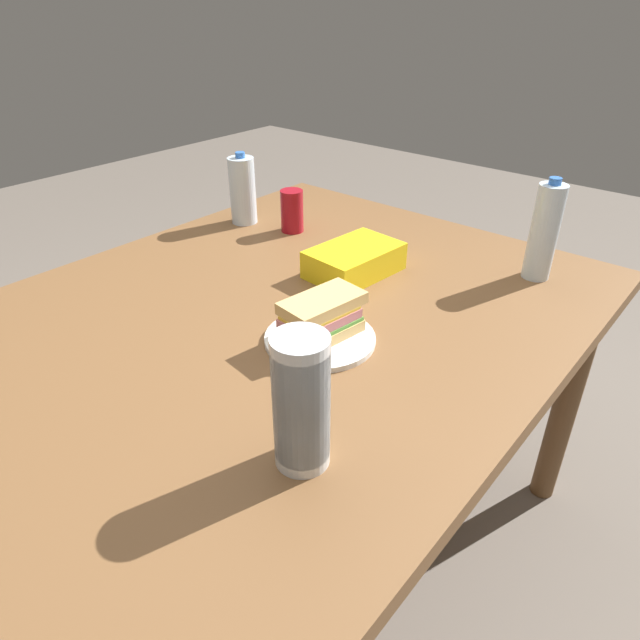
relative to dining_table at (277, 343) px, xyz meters
name	(u,v)px	position (x,y,z in m)	size (l,w,h in m)	color
ground_plane	(286,538)	(0.00, 0.00, -0.68)	(8.00, 8.00, 0.00)	#70665B
dining_table	(277,343)	(0.00, 0.00, 0.00)	(1.48, 1.17, 0.77)	brown
paper_plate	(320,339)	(-0.03, -0.16, 0.09)	(0.23, 0.23, 0.01)	white
sandwich	(321,318)	(-0.03, -0.16, 0.14)	(0.19, 0.12, 0.08)	#DBB26B
soda_can_red	(292,211)	(0.37, 0.29, 0.15)	(0.07, 0.07, 0.12)	maroon
chip_bag	(354,260)	(0.26, -0.02, 0.12)	(0.23, 0.15, 0.07)	yellow
water_bottle_tall	(544,232)	(0.54, -0.38, 0.20)	(0.07, 0.07, 0.25)	silver
plastic_cup_stack	(301,403)	(-0.30, -0.35, 0.20)	(0.08, 0.08, 0.22)	silver
water_bottle_spare	(243,190)	(0.33, 0.45, 0.19)	(0.08, 0.08, 0.21)	silver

